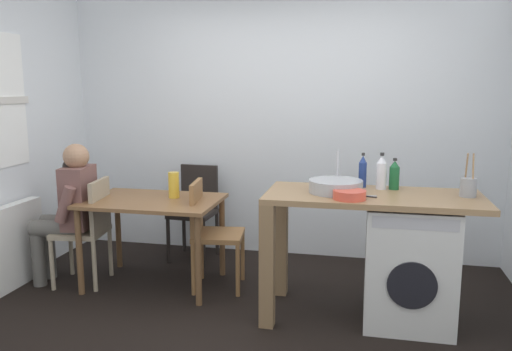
# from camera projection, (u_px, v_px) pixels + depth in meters

# --- Properties ---
(ground_plane) EXTENTS (5.46, 5.46, 0.00)m
(ground_plane) POSITION_uv_depth(u_px,v_px,m) (237.00, 328.00, 3.56)
(ground_plane) COLOR black
(wall_back) EXTENTS (4.60, 0.10, 2.70)m
(wall_back) POSITION_uv_depth(u_px,v_px,m) (280.00, 119.00, 5.01)
(wall_back) COLOR silver
(wall_back) RESTS_ON ground_plane
(radiator) EXTENTS (0.10, 0.80, 0.70)m
(radiator) POSITION_uv_depth(u_px,v_px,m) (8.00, 248.00, 4.21)
(radiator) COLOR white
(radiator) RESTS_ON ground_plane
(dining_table) EXTENTS (1.10, 0.76, 0.74)m
(dining_table) POSITION_uv_depth(u_px,v_px,m) (153.00, 211.00, 4.25)
(dining_table) COLOR brown
(dining_table) RESTS_ON ground_plane
(chair_person_seat) EXTENTS (0.45, 0.45, 0.90)m
(chair_person_seat) POSITION_uv_depth(u_px,v_px,m) (89.00, 225.00, 4.30)
(chair_person_seat) COLOR gray
(chair_person_seat) RESTS_ON ground_plane
(chair_opposite) EXTENTS (0.45, 0.45, 0.90)m
(chair_opposite) POSITION_uv_depth(u_px,v_px,m) (209.00, 228.00, 4.22)
(chair_opposite) COLOR olive
(chair_opposite) RESTS_ON ground_plane
(chair_spare_by_wall) EXTENTS (0.43, 0.43, 0.90)m
(chair_spare_by_wall) POSITION_uv_depth(u_px,v_px,m) (196.00, 206.00, 5.00)
(chair_spare_by_wall) COLOR black
(chair_spare_by_wall) RESTS_ON ground_plane
(seated_person) EXTENTS (0.53, 0.53, 1.20)m
(seated_person) POSITION_uv_depth(u_px,v_px,m) (69.00, 206.00, 4.29)
(seated_person) COLOR #595651
(seated_person) RESTS_ON ground_plane
(kitchen_counter) EXTENTS (1.50, 0.68, 0.92)m
(kitchen_counter) POSITION_uv_depth(u_px,v_px,m) (342.00, 215.00, 3.65)
(kitchen_counter) COLOR olive
(kitchen_counter) RESTS_ON ground_plane
(washing_machine) EXTENTS (0.60, 0.61, 0.86)m
(washing_machine) POSITION_uv_depth(u_px,v_px,m) (409.00, 264.00, 3.60)
(washing_machine) COLOR silver
(washing_machine) RESTS_ON ground_plane
(sink_basin) EXTENTS (0.38, 0.38, 0.09)m
(sink_basin) POSITION_uv_depth(u_px,v_px,m) (336.00, 186.00, 3.62)
(sink_basin) COLOR #9EA0A5
(sink_basin) RESTS_ON kitchen_counter
(tap) EXTENTS (0.02, 0.02, 0.28)m
(tap) POSITION_uv_depth(u_px,v_px,m) (338.00, 169.00, 3.78)
(tap) COLOR #B2B2B7
(tap) RESTS_ON kitchen_counter
(bottle_tall_green) EXTENTS (0.06, 0.06, 0.26)m
(bottle_tall_green) POSITION_uv_depth(u_px,v_px,m) (363.00, 172.00, 3.81)
(bottle_tall_green) COLOR navy
(bottle_tall_green) RESTS_ON kitchen_counter
(bottle_squat_brown) EXTENTS (0.07, 0.07, 0.27)m
(bottle_squat_brown) POSITION_uv_depth(u_px,v_px,m) (381.00, 173.00, 3.73)
(bottle_squat_brown) COLOR silver
(bottle_squat_brown) RESTS_ON kitchen_counter
(bottle_clear_small) EXTENTS (0.07, 0.07, 0.23)m
(bottle_clear_small) POSITION_uv_depth(u_px,v_px,m) (394.00, 175.00, 3.72)
(bottle_clear_small) COLOR #19592D
(bottle_clear_small) RESTS_ON kitchen_counter
(mixing_bowl) EXTENTS (0.22, 0.22, 0.06)m
(mixing_bowl) POSITION_uv_depth(u_px,v_px,m) (349.00, 194.00, 3.41)
(mixing_bowl) COLOR #D84C38
(mixing_bowl) RESTS_ON kitchen_counter
(utensil_crock) EXTENTS (0.11, 0.11, 0.30)m
(utensil_crock) POSITION_uv_depth(u_px,v_px,m) (468.00, 187.00, 3.48)
(utensil_crock) COLOR gray
(utensil_crock) RESTS_ON kitchen_counter
(vase) EXTENTS (0.09, 0.09, 0.22)m
(vase) POSITION_uv_depth(u_px,v_px,m) (174.00, 185.00, 4.28)
(vase) COLOR gold
(vase) RESTS_ON dining_table
(scissors) EXTENTS (0.15, 0.06, 0.01)m
(scissors) POSITION_uv_depth(u_px,v_px,m) (366.00, 196.00, 3.49)
(scissors) COLOR #B2B2B7
(scissors) RESTS_ON kitchen_counter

